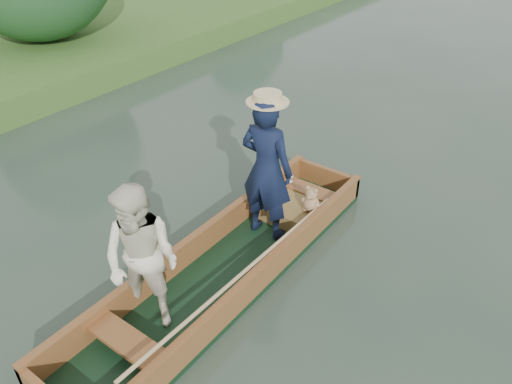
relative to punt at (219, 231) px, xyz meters
The scene contains 2 objects.
ground 0.71m from the punt, 22.32° to the left, with size 120.00×120.00×0.00m, color #283D30.
punt is the anchor object (origin of this frame).
Camera 1 is at (3.05, -3.56, 4.36)m, focal length 35.00 mm.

